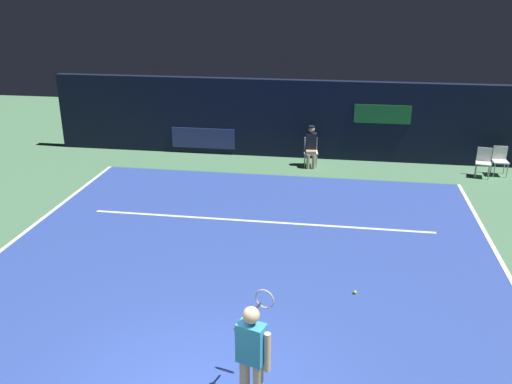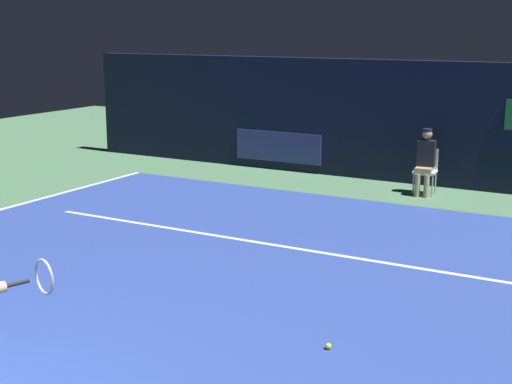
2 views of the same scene
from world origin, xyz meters
TOP-DOWN VIEW (x-y plane):
  - ground_plane at (0.00, 4.46)m, footprint 32.11×32.11m
  - court_surface at (0.00, 4.46)m, footprint 10.87×10.91m
  - line_sideline_left at (5.39, 4.46)m, footprint 0.10×10.91m
  - line_sideline_right at (-5.39, 4.46)m, footprint 0.10×10.91m
  - line_service at (0.00, 6.36)m, footprint 8.48×0.10m
  - back_wall at (-0.00, 11.99)m, footprint 15.88×0.33m
  - tennis_player at (0.89, -0.04)m, footprint 0.50×1.04m
  - line_judge_on_chair at (0.97, 10.99)m, footprint 0.48×0.56m
  - courtside_chair_near at (6.75, 11.07)m, footprint 0.44×0.42m
  - courtside_chair_far at (6.21, 10.82)m, footprint 0.51×0.49m
  - tennis_ball at (2.31, 3.33)m, footprint 0.07×0.07m

SIDE VIEW (x-z plane):
  - ground_plane at x=0.00m, z-range 0.00..0.00m
  - court_surface at x=0.00m, z-range 0.00..0.01m
  - line_sideline_left at x=5.39m, z-range 0.01..0.02m
  - line_sideline_right at x=-5.39m, z-range 0.01..0.02m
  - line_service at x=0.00m, z-range 0.01..0.02m
  - tennis_ball at x=2.31m, z-range 0.01..0.08m
  - courtside_chair_near at x=6.75m, z-range 0.06..0.94m
  - courtside_chair_far at x=6.21m, z-range 0.06..0.94m
  - line_judge_on_chair at x=0.97m, z-range 0.03..1.35m
  - tennis_player at x=0.89m, z-range 0.12..1.85m
  - back_wall at x=0.00m, z-range 0.00..2.60m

